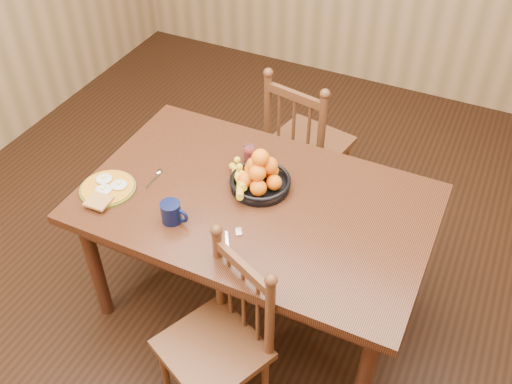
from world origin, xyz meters
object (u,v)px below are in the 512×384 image
at_px(coffee_mug, 172,212).
at_px(fruit_bowl, 259,177).
at_px(breakfast_plate, 107,188).
at_px(dining_table, 256,213).
at_px(chair_far, 305,144).
at_px(chair_near, 219,342).

height_order(coffee_mug, fruit_bowl, fruit_bowl).
height_order(breakfast_plate, coffee_mug, coffee_mug).
height_order(dining_table, breakfast_plate, breakfast_plate).
xyz_separation_m(chair_far, chair_near, (0.17, -1.41, -0.03)).
bearing_deg(fruit_bowl, chair_far, 93.75).
distance_m(chair_far, fruit_bowl, 0.84).
distance_m(chair_near, fruit_bowl, 0.76).
xyz_separation_m(coffee_mug, fruit_bowl, (0.25, 0.37, 0.01)).
bearing_deg(chair_near, dining_table, 124.12).
bearing_deg(breakfast_plate, coffee_mug, -5.92).
height_order(breakfast_plate, fruit_bowl, fruit_bowl).
distance_m(dining_table, chair_near, 0.62).
bearing_deg(chair_far, chair_near, 107.58).
distance_m(chair_far, breakfast_plate, 1.27).
distance_m(breakfast_plate, fruit_bowl, 0.71).
height_order(chair_near, coffee_mug, chair_near).
bearing_deg(chair_far, breakfast_plate, 72.49).
relative_size(breakfast_plate, fruit_bowl, 0.89).
distance_m(dining_table, breakfast_plate, 0.71).
xyz_separation_m(breakfast_plate, fruit_bowl, (0.63, 0.33, 0.05)).
bearing_deg(chair_near, breakfast_plate, -178.86).
bearing_deg(breakfast_plate, chair_far, 61.84).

